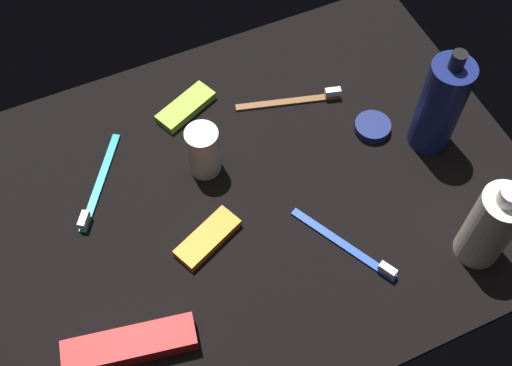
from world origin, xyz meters
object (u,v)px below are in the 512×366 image
Objects in this scene: snack_bar_lime at (186,107)px; deodorant_stick at (203,151)px; toothbrush_brown at (295,100)px; cream_tin_left at (372,127)px; toothbrush_blue at (349,247)px; bodywash_bottle at (491,226)px; toothbrush_teal at (98,186)px; snack_bar_orange at (208,238)px; toothpaste_box_red at (130,346)px; lotion_bottle at (440,105)px.

deodorant_stick is at bearing 60.21° from snack_bar_lime.
toothbrush_brown is 13.72cm from cream_tin_left.
toothbrush_blue is 28.35cm from toothbrush_brown.
bodywash_bottle is 38.14cm from toothbrush_brown.
snack_bar_orange is (-12.13, 15.31, 0.14)cm from toothbrush_teal.
toothbrush_teal is at bearing -75.19° from snack_bar_orange.
toothbrush_brown is at bearing -71.28° from bodywash_bottle.
lotion_bottle is at bearing -155.28° from toothpaste_box_red.
snack_bar_orange is at bearing 13.49° from cream_tin_left.
snack_bar_lime is (-1.33, -11.89, -3.79)cm from deodorant_stick.
snack_bar_lime is at bearing -54.62° from bodywash_bottle.
toothbrush_blue is 20.78cm from snack_bar_orange.
snack_bar_orange is at bearing 69.98° from deodorant_stick.
toothbrush_teal is at bearing -10.60° from deodorant_stick.
toothbrush_blue and toothbrush_brown have the same top height.
toothbrush_blue and toothbrush_teal have the same top height.
bodywash_bottle is 1.06× the size of toothbrush_teal.
lotion_bottle is at bearing -102.08° from bodywash_bottle.
toothpaste_box_red is at bearing 11.77° from snack_bar_orange.
lotion_bottle reaches higher than snack_bar_lime.
toothbrush_brown is 3.01× the size of cream_tin_left.
toothbrush_teal is (16.58, -3.10, -3.93)cm from deodorant_stick.
toothbrush_teal is 26.47cm from toothpaste_box_red.
lotion_bottle is 1.21× the size of bodywash_bottle.
deodorant_stick is at bearing 17.53° from toothbrush_brown.
bodywash_bottle is at bearing -176.25° from toothpaste_box_red.
toothbrush_brown is (-18.76, -5.92, -3.93)cm from deodorant_stick.
snack_bar_lime is (29.47, -41.50, -6.69)cm from bodywash_bottle.
lotion_bottle is 40.86cm from snack_bar_lime.
bodywash_bottle is (4.25, 19.85, -1.33)cm from lotion_bottle.
bodywash_bottle reaches higher than deodorant_stick.
toothbrush_teal is 35.45cm from toothbrush_brown.
toothbrush_teal is (51.63, -12.86, -8.16)cm from lotion_bottle.
toothpaste_box_red is 1.69× the size of snack_bar_lime.
snack_bar_orange and cream_tin_left have the same top height.
deodorant_stick is 0.51× the size of toothbrush_brown.
deodorant_stick is 30.64cm from toothpaste_box_red.
toothpaste_box_red reaches higher than toothbrush_teal.
snack_bar_orange is at bearing -26.29° from bodywash_bottle.
lotion_bottle reaches higher than toothbrush_teal.
lotion_bottle is at bearing 164.44° from deodorant_stick.
deodorant_stick is 12.55cm from snack_bar_lime.
deodorant_stick is (35.05, -9.76, -4.23)cm from lotion_bottle.
bodywash_bottle is 0.94× the size of toothpaste_box_red.
toothbrush_brown reaches higher than snack_bar_orange.
snack_bar_orange is (18.33, -9.79, 0.14)cm from toothbrush_blue.
lotion_bottle is 1.28× the size of toothbrush_teal.
deodorant_stick is at bearing -133.62° from snack_bar_orange.
lotion_bottle is 25.78cm from toothbrush_blue.
toothbrush_teal is (47.38, -32.71, -6.83)cm from bodywash_bottle.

